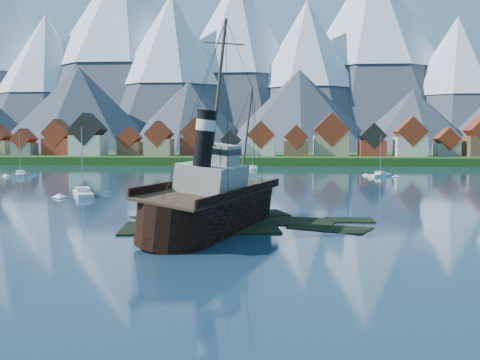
# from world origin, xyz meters

# --- Properties ---
(ground) EXTENTS (1400.00, 1400.00, 0.00)m
(ground) POSITION_xyz_m (0.00, 0.00, 0.00)
(ground) COLOR #1A3349
(ground) RESTS_ON ground
(shoal) EXTENTS (31.71, 21.24, 1.14)m
(shoal) POSITION_xyz_m (1.78, 2.15, -0.35)
(shoal) COLOR black
(shoal) RESTS_ON ground
(shore_bank) EXTENTS (600.00, 80.00, 3.20)m
(shore_bank) POSITION_xyz_m (0.00, 170.00, 0.00)
(shore_bank) COLOR #144213
(shore_bank) RESTS_ON ground
(seawall) EXTENTS (600.00, 2.50, 2.00)m
(seawall) POSITION_xyz_m (0.00, 132.00, 0.00)
(seawall) COLOR #3F3D38
(seawall) RESTS_ON ground
(town) EXTENTS (250.96, 16.69, 17.30)m
(town) POSITION_xyz_m (-33.12, 152.18, 8.99)
(town) COLOR maroon
(town) RESTS_ON ground
(mountains) EXTENTS (965.00, 340.00, 205.00)m
(mountains) POSITION_xyz_m (-0.79, 481.26, 89.34)
(mountains) COLOR #2D333D
(mountains) RESTS_ON ground
(tugboat_wreck) EXTENTS (7.15, 30.81, 24.42)m
(tugboat_wreck) POSITION_xyz_m (-1.48, -1.23, 3.06)
(tugboat_wreck) COLOR black
(tugboat_wreck) RESTS_ON ground
(sailboat_a) EXTENTS (7.06, 10.60, 12.86)m
(sailboat_a) POSITION_xyz_m (-29.26, 30.21, 0.28)
(sailboat_a) COLOR silver
(sailboat_a) RESTS_ON ground
(sailboat_c) EXTENTS (5.86, 9.45, 11.99)m
(sailboat_c) POSITION_xyz_m (-64.74, 77.33, 0.27)
(sailboat_c) COLOR silver
(sailboat_c) RESTS_ON ground
(sailboat_d) EXTENTS (7.24, 7.63, 11.49)m
(sailboat_d) POSITION_xyz_m (32.64, 81.80, 0.26)
(sailboat_d) COLOR silver
(sailboat_d) RESTS_ON ground
(sailboat_e) EXTENTS (3.32, 9.59, 10.90)m
(sailboat_e) POSITION_xyz_m (-2.94, 110.74, 0.24)
(sailboat_e) COLOR silver
(sailboat_e) RESTS_ON ground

